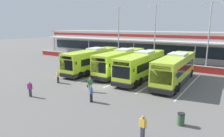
% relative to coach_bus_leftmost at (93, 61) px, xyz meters
% --- Properties ---
extents(ground_plane, '(200.00, 200.00, 0.00)m').
position_rel_coach_bus_leftmost_xyz_m(ground_plane, '(6.52, -5.70, -1.79)').
color(ground_plane, '#605E5B').
extents(terminal_building, '(70.00, 13.00, 6.00)m').
position_rel_coach_bus_leftmost_xyz_m(terminal_building, '(6.52, 21.20, 1.23)').
color(terminal_building, '#B7B7B2').
rests_on(terminal_building, ground).
extents(red_barrier_wall, '(60.00, 0.40, 1.10)m').
position_rel_coach_bus_leftmost_xyz_m(red_barrier_wall, '(6.52, 8.80, -1.23)').
color(red_barrier_wall, maroon).
rests_on(red_barrier_wall, ground).
extents(coach_bus_leftmost, '(3.22, 12.23, 3.78)m').
position_rel_coach_bus_leftmost_xyz_m(coach_bus_leftmost, '(0.00, 0.00, 0.00)').
color(coach_bus_leftmost, '#B7DB2D').
rests_on(coach_bus_leftmost, ground).
extents(coach_bus_left_centre, '(3.22, 12.23, 3.78)m').
position_rel_coach_bus_leftmost_xyz_m(coach_bus_left_centre, '(4.57, 1.13, 0.00)').
color(coach_bus_left_centre, '#B7DB2D').
rests_on(coach_bus_left_centre, ground).
extents(coach_bus_centre, '(3.22, 12.23, 3.78)m').
position_rel_coach_bus_leftmost_xyz_m(coach_bus_centre, '(8.43, 0.22, 0.00)').
color(coach_bus_centre, '#B7DB2D').
rests_on(coach_bus_centre, ground).
extents(coach_bus_right_centre, '(3.22, 12.23, 3.78)m').
position_rel_coach_bus_leftmost_xyz_m(coach_bus_right_centre, '(12.99, 0.51, 0.00)').
color(coach_bus_right_centre, '#B7DB2D').
rests_on(coach_bus_right_centre, ground).
extents(bay_stripe_far_west, '(0.14, 13.00, 0.01)m').
position_rel_coach_bus_leftmost_xyz_m(bay_stripe_far_west, '(-1.88, 0.30, -1.78)').
color(bay_stripe_far_west, silver).
rests_on(bay_stripe_far_west, ground).
extents(bay_stripe_west, '(0.14, 13.00, 0.01)m').
position_rel_coach_bus_leftmost_xyz_m(bay_stripe_west, '(2.32, 0.30, -1.78)').
color(bay_stripe_west, silver).
rests_on(bay_stripe_west, ground).
extents(bay_stripe_mid_west, '(0.14, 13.00, 0.01)m').
position_rel_coach_bus_leftmost_xyz_m(bay_stripe_mid_west, '(6.52, 0.30, -1.78)').
color(bay_stripe_mid_west, silver).
rests_on(bay_stripe_mid_west, ground).
extents(bay_stripe_centre, '(0.14, 13.00, 0.01)m').
position_rel_coach_bus_leftmost_xyz_m(bay_stripe_centre, '(10.72, 0.30, -1.78)').
color(bay_stripe_centre, silver).
rests_on(bay_stripe_centre, ground).
extents(bay_stripe_mid_east, '(0.14, 13.00, 0.01)m').
position_rel_coach_bus_leftmost_xyz_m(bay_stripe_mid_east, '(14.92, 0.30, -1.78)').
color(bay_stripe_mid_east, silver).
rests_on(bay_stripe_mid_east, ground).
extents(pedestrian_with_handbag, '(0.57, 0.57, 1.62)m').
position_rel_coach_bus_leftmost_xyz_m(pedestrian_with_handbag, '(6.09, -8.22, -0.93)').
color(pedestrian_with_handbag, slate).
rests_on(pedestrian_with_handbag, ground).
extents(pedestrian_in_dark_coat, '(0.50, 0.41, 1.62)m').
position_rel_coach_bus_leftmost_xyz_m(pedestrian_in_dark_coat, '(8.17, -10.59, -0.91)').
color(pedestrian_in_dark_coat, black).
rests_on(pedestrian_in_dark_coat, ground).
extents(pedestrian_child, '(0.53, 0.34, 1.62)m').
position_rel_coach_bus_leftmost_xyz_m(pedestrian_child, '(1.94, -12.89, -0.91)').
color(pedestrian_child, '#33333D').
rests_on(pedestrian_child, ground).
extents(pedestrian_near_bin, '(0.54, 0.34, 1.62)m').
position_rel_coach_bus_leftmost_xyz_m(pedestrian_near_bin, '(15.12, -13.92, -0.91)').
color(pedestrian_near_bin, '#33333D').
rests_on(pedestrian_near_bin, ground).
extents(pedestrian_approaching_bus, '(0.51, 0.41, 1.62)m').
position_rel_coach_bus_leftmost_xyz_m(pedestrian_approaching_bus, '(0.32, -7.68, -0.91)').
color(pedestrian_approaching_bus, '#33333D').
rests_on(pedestrian_approaching_bus, ground).
extents(lamp_post_west, '(3.24, 0.28, 11.00)m').
position_rel_coach_bus_leftmost_xyz_m(lamp_post_west, '(-1.76, 10.78, 4.50)').
color(lamp_post_west, '#9E9EA3').
rests_on(lamp_post_west, ground).
extents(lamp_post_centre, '(3.24, 0.28, 11.00)m').
position_rel_coach_bus_leftmost_xyz_m(lamp_post_centre, '(5.93, 11.10, 4.50)').
color(lamp_post_centre, '#9E9EA3').
rests_on(lamp_post_centre, ground).
extents(lamp_post_east, '(3.24, 0.28, 11.00)m').
position_rel_coach_bus_leftmost_xyz_m(lamp_post_east, '(15.05, 11.30, 4.50)').
color(lamp_post_east, '#9E9EA3').
rests_on(lamp_post_east, ground).
extents(litter_bin, '(0.54, 0.54, 0.93)m').
position_rel_coach_bus_leftmost_xyz_m(litter_bin, '(16.70, -10.65, -1.32)').
color(litter_bin, '#2D5133').
rests_on(litter_bin, ground).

